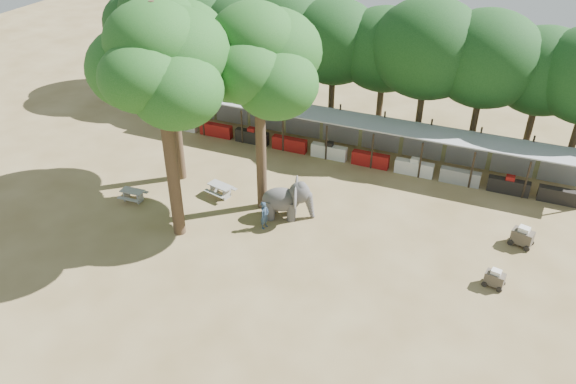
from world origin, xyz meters
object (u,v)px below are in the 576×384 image
at_px(yard_tree_center, 159,64).
at_px(picnic_table_far, 220,189).
at_px(cart_back, 522,236).
at_px(yard_tree_back, 258,60).
at_px(yard_tree_left, 166,46).
at_px(elephant, 288,199).
at_px(cart_front, 495,278).
at_px(handler, 265,215).
at_px(picnic_table_near, 133,194).

relative_size(yard_tree_center, picnic_table_far, 6.87).
xyz_separation_m(yard_tree_center, cart_back, (16.98, 5.64, -8.66)).
relative_size(yard_tree_back, cart_back, 8.71).
xyz_separation_m(yard_tree_left, elephant, (7.87, -1.60, -7.07)).
relative_size(yard_tree_center, elephant, 3.95).
xyz_separation_m(elephant, cart_front, (11.13, -1.58, -0.67)).
xyz_separation_m(yard_tree_back, handler, (1.14, -2.05, -7.74)).
xyz_separation_m(handler, picnic_table_far, (-3.72, 1.90, -0.32)).
height_order(yard_tree_center, cart_back, yard_tree_center).
bearing_deg(cart_back, picnic_table_near, -153.18).
relative_size(yard_tree_center, picnic_table_near, 8.46).
height_order(yard_tree_back, picnic_table_near, yard_tree_back).
relative_size(elephant, picnic_table_near, 2.14).
height_order(picnic_table_far, cart_front, cart_front).
height_order(handler, picnic_table_near, handler).
bearing_deg(picnic_table_near, elephant, 9.33).
distance_m(yard_tree_left, yard_tree_back, 6.09).
bearing_deg(cart_back, yard_tree_left, -162.67).
distance_m(yard_tree_center, picnic_table_far, 9.55).
bearing_deg(yard_tree_back, cart_front, -9.53).
relative_size(picnic_table_far, cart_front, 1.64).
relative_size(yard_tree_left, picnic_table_far, 6.29).
distance_m(yard_tree_center, yard_tree_back, 5.04).
height_order(elephant, cart_back, elephant).
bearing_deg(picnic_table_near, yard_tree_center, -22.90).
distance_m(yard_tree_left, picnic_table_near, 8.59).
bearing_deg(picnic_table_near, picnic_table_far, 25.46).
bearing_deg(yard_tree_left, picnic_table_far, -18.63).
xyz_separation_m(yard_tree_center, yard_tree_back, (3.00, 4.00, -0.67)).
distance_m(yard_tree_left, elephant, 10.70).
height_order(picnic_table_near, cart_front, cart_front).
bearing_deg(yard_tree_left, yard_tree_back, -9.46).
distance_m(cart_front, cart_back, 3.94).
bearing_deg(cart_front, yard_tree_left, -178.97).
relative_size(yard_tree_left, cart_back, 8.45).
height_order(yard_tree_center, picnic_table_far, yard_tree_center).
bearing_deg(handler, elephant, -16.58).
bearing_deg(yard_tree_center, picnic_table_near, 160.21).
height_order(yard_tree_left, cart_back, yard_tree_left).
bearing_deg(elephant, yard_tree_back, 144.36).
height_order(yard_tree_left, yard_tree_back, yard_tree_back).
distance_m(elephant, cart_front, 11.26).
distance_m(yard_tree_back, elephant, 7.67).
bearing_deg(cart_back, yard_tree_back, -157.82).
height_order(yard_tree_back, cart_front, yard_tree_back).
xyz_separation_m(yard_tree_back, cart_back, (13.98, 1.64, -7.99)).
relative_size(yard_tree_left, handler, 6.88).
xyz_separation_m(yard_tree_left, yard_tree_back, (6.00, -1.00, 0.34)).
distance_m(yard_tree_center, elephant, 10.02).
bearing_deg(yard_tree_center, picnic_table_far, 83.80).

